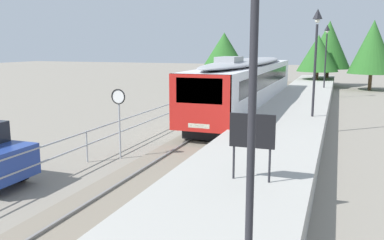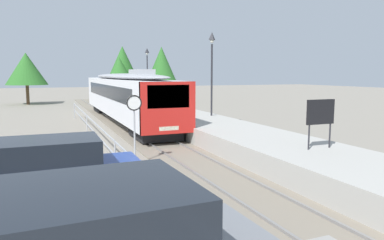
% 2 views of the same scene
% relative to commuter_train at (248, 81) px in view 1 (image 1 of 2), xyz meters
% --- Properties ---
extents(ground_plane, '(160.00, 160.00, 0.00)m').
position_rel_commuter_train_xyz_m(ground_plane, '(-3.00, -3.77, -2.15)').
color(ground_plane, gray).
extents(track_rails, '(3.20, 60.00, 0.14)m').
position_rel_commuter_train_xyz_m(track_rails, '(0.00, -3.77, -2.11)').
color(track_rails, slate).
rests_on(track_rails, ground).
extents(commuter_train, '(2.82, 20.36, 3.74)m').
position_rel_commuter_train_xyz_m(commuter_train, '(0.00, 0.00, 0.00)').
color(commuter_train, silver).
rests_on(commuter_train, track_rails).
extents(station_platform, '(3.90, 60.00, 0.90)m').
position_rel_commuter_train_xyz_m(station_platform, '(3.25, -3.77, -1.70)').
color(station_platform, '#A8A59E').
rests_on(station_platform, ground).
extents(platform_lamp_near_end, '(0.34, 0.34, 5.35)m').
position_rel_commuter_train_xyz_m(platform_lamp_near_end, '(4.53, -20.94, 2.47)').
color(platform_lamp_near_end, '#232328').
rests_on(platform_lamp_near_end, station_platform).
extents(platform_lamp_mid_platform, '(0.34, 0.34, 5.35)m').
position_rel_commuter_train_xyz_m(platform_lamp_mid_platform, '(4.53, -5.35, 2.47)').
color(platform_lamp_mid_platform, '#232328').
rests_on(platform_lamp_mid_platform, station_platform).
extents(platform_lamp_far_end, '(0.34, 0.34, 5.35)m').
position_rel_commuter_train_xyz_m(platform_lamp_far_end, '(4.53, 10.24, 2.47)').
color(platform_lamp_far_end, '#232328').
rests_on(platform_lamp_far_end, station_platform).
extents(platform_notice_board, '(1.20, 0.08, 1.80)m').
position_rel_commuter_train_xyz_m(platform_notice_board, '(3.64, -16.40, 0.04)').
color(platform_notice_board, '#232328').
rests_on(platform_notice_board, station_platform).
extents(speed_limit_sign, '(0.61, 0.10, 2.81)m').
position_rel_commuter_train_xyz_m(speed_limit_sign, '(-2.36, -12.89, -0.02)').
color(speed_limit_sign, '#9EA0A5').
rests_on(speed_limit_sign, ground).
extents(carpark_fence, '(0.06, 36.06, 1.25)m').
position_rel_commuter_train_xyz_m(carpark_fence, '(-3.30, -13.77, -1.24)').
color(carpark_fence, '#9EA0A5').
rests_on(carpark_fence, ground).
extents(tree_behind_carpark, '(4.39, 4.39, 5.66)m').
position_rel_commuter_train_xyz_m(tree_behind_carpark, '(3.44, 19.40, 1.56)').
color(tree_behind_carpark, brown).
rests_on(tree_behind_carpark, ground).
extents(tree_behind_station_far, '(4.71, 4.71, 6.06)m').
position_rel_commuter_train_xyz_m(tree_behind_station_far, '(-7.28, 20.37, 2.03)').
color(tree_behind_station_far, brown).
rests_on(tree_behind_station_far, ground).
extents(tree_distant_left, '(4.63, 4.63, 7.06)m').
position_rel_commuter_train_xyz_m(tree_distant_left, '(8.74, 18.61, 2.23)').
color(tree_distant_left, brown).
rests_on(tree_distant_left, ground).
extents(tree_distant_centre, '(4.90, 4.90, 7.28)m').
position_rel_commuter_train_xyz_m(tree_distant_centre, '(4.42, 22.18, 2.46)').
color(tree_distant_centre, brown).
rests_on(tree_distant_centre, ground).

